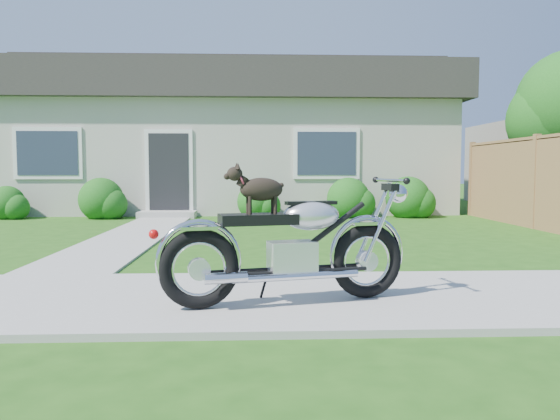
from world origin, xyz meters
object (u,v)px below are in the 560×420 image
(fence, at_px, (536,182))
(potted_plant_left, at_px, (100,204))
(potted_plant_right, at_px, (248,202))
(house, at_px, (233,138))
(motorcycle_with_dog, at_px, (291,244))

(fence, height_order, potted_plant_left, fence)
(fence, relative_size, potted_plant_right, 8.30)
(house, relative_size, fence, 1.90)
(fence, bearing_deg, potted_plant_left, 163.45)
(fence, height_order, motorcycle_with_dog, fence)
(house, distance_m, motorcycle_with_dog, 12.44)
(potted_plant_left, height_order, motorcycle_with_dog, motorcycle_with_dog)
(potted_plant_right, bearing_deg, potted_plant_left, 180.00)
(motorcycle_with_dog, bearing_deg, house, 81.55)
(potted_plant_left, relative_size, motorcycle_with_dog, 0.32)
(potted_plant_right, bearing_deg, house, 98.28)
(house, relative_size, potted_plant_left, 18.13)
(house, xyz_separation_m, fence, (6.30, -6.24, -1.22))
(house, height_order, potted_plant_left, house)
(fence, height_order, potted_plant_right, fence)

